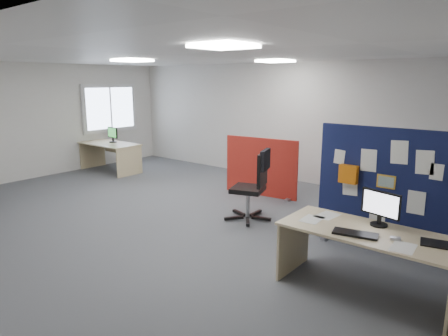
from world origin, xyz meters
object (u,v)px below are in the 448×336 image
Objects in this scene: office_chair at (255,181)px; main_desk at (368,244)px; monitor_main at (380,207)px; monitor_second at (113,134)px; navy_divider at (392,193)px; red_divider at (261,168)px; second_desk at (111,150)px.

main_desk is at bearing -45.19° from office_chair.
monitor_main is 0.37× the size of office_chair.
office_chair reaches higher than monitor_second.
red_divider is at bearing 156.55° from navy_divider.
monitor_second is at bearing 179.69° from monitor_main.
office_chair is at bearing 153.33° from main_desk.
office_chair reaches higher than main_desk.
second_desk is (-7.14, 0.71, -0.30)m from navy_divider.
main_desk is 1.16× the size of red_divider.
office_chair is (0.76, -1.30, 0.10)m from red_divider.
navy_divider is 1.32× the size of red_divider.
second_desk is (-7.26, 1.89, -0.01)m from main_desk.
second_desk is 0.41m from monitor_second.
office_chair is (-2.27, 1.14, 0.11)m from main_desk.
monitor_main reaches higher than main_desk.
monitor_main is 0.27× the size of second_desk.
main_desk is at bearing -84.33° from navy_divider.
monitor_second is (-0.05, 0.11, 0.39)m from second_desk.
monitor_main is (0.04, 0.19, 0.39)m from main_desk.
main_desk is (0.12, -1.18, -0.29)m from navy_divider.
office_chair reaches higher than red_divider.
monitor_main is 0.28× the size of red_divider.
monitor_main is (0.16, -0.99, 0.10)m from navy_divider.
navy_divider is 1.22m from main_desk.
monitor_main reaches higher than second_desk.
navy_divider is at bearing -30.28° from red_divider.
navy_divider reaches higher than red_divider.
red_divider reaches higher than main_desk.
red_divider reaches higher than second_desk.
monitor_second is at bearing 114.29° from second_desk.
main_desk is at bearing -88.74° from monitor_main.
navy_divider is 1.14× the size of main_desk.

